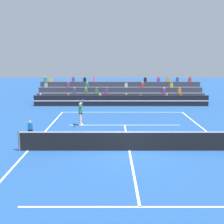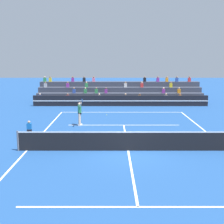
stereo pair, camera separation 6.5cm
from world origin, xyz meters
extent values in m
plane|color=navy|center=(0.00, 0.00, 0.00)|extent=(120.00, 120.00, 0.00)
cube|color=white|center=(0.00, 11.90, 0.00)|extent=(11.00, 0.10, 0.01)
cube|color=white|center=(-5.50, 0.00, 0.00)|extent=(0.10, 23.80, 0.01)
cube|color=white|center=(0.00, -6.43, 0.00)|extent=(8.25, 0.10, 0.01)
cube|color=white|center=(0.00, 6.43, 0.00)|extent=(8.25, 0.10, 0.01)
cube|color=white|center=(0.00, 0.00, 0.00)|extent=(0.10, 12.85, 0.01)
cylinder|color=slate|center=(-5.95, 0.00, 0.55)|extent=(0.10, 0.10, 1.10)
cube|color=black|center=(0.00, 0.00, 0.50)|extent=(11.90, 0.02, 1.00)
cube|color=white|center=(0.00, 0.00, 1.03)|extent=(11.90, 0.04, 0.06)
cube|color=black|center=(0.00, 15.61, 0.55)|extent=(18.00, 0.24, 1.10)
cube|color=white|center=(0.00, 15.48, 0.55)|extent=(18.00, 0.02, 0.10)
cube|color=#383D4C|center=(0.00, 16.88, 0.28)|extent=(18.24, 0.95, 0.55)
cube|color=#B2B2B7|center=(-2.23, 16.71, 0.77)|extent=(0.32, 0.22, 0.44)
sphere|color=beige|center=(-2.23, 16.71, 1.09)|extent=(0.18, 0.18, 0.18)
cube|color=black|center=(0.57, 16.71, 0.77)|extent=(0.32, 0.22, 0.44)
sphere|color=tan|center=(0.57, 16.71, 1.09)|extent=(0.18, 0.18, 0.18)
cube|color=#B2B2B7|center=(4.89, 16.71, 0.77)|extent=(0.32, 0.22, 0.44)
sphere|color=tan|center=(4.89, 16.71, 1.09)|extent=(0.18, 0.18, 0.18)
cube|color=orange|center=(6.36, 16.71, 0.77)|extent=(0.32, 0.22, 0.44)
sphere|color=brown|center=(6.36, 16.71, 1.09)|extent=(0.18, 0.18, 0.18)
cube|color=red|center=(-5.60, 16.71, 0.77)|extent=(0.32, 0.22, 0.44)
sphere|color=brown|center=(-5.60, 16.71, 1.09)|extent=(0.18, 0.18, 0.18)
cube|color=#2D4CA5|center=(-8.55, 16.71, 0.77)|extent=(0.32, 0.22, 0.44)
sphere|color=beige|center=(-8.55, 16.71, 1.09)|extent=(0.18, 0.18, 0.18)
cube|color=orange|center=(2.08, 16.71, 0.77)|extent=(0.32, 0.22, 0.44)
sphere|color=brown|center=(2.08, 16.71, 1.09)|extent=(0.18, 0.18, 0.18)
cube|color=#383D4C|center=(0.00, 17.83, 0.55)|extent=(18.24, 0.95, 1.10)
cube|color=purple|center=(4.76, 17.66, 1.32)|extent=(0.32, 0.22, 0.44)
sphere|color=beige|center=(4.76, 17.66, 1.64)|extent=(0.18, 0.18, 0.18)
cube|color=#2D4CA5|center=(-5.02, 17.66, 1.32)|extent=(0.32, 0.22, 0.44)
sphere|color=#9E7051|center=(-5.02, 17.66, 1.64)|extent=(0.18, 0.18, 0.18)
cube|color=#338C4C|center=(-2.60, 17.66, 1.32)|extent=(0.32, 0.22, 0.44)
sphere|color=brown|center=(-2.60, 17.66, 1.64)|extent=(0.18, 0.18, 0.18)
cube|color=#338C4C|center=(-3.79, 17.66, 1.32)|extent=(0.32, 0.22, 0.44)
sphere|color=beige|center=(-3.79, 17.66, 1.64)|extent=(0.18, 0.18, 0.18)
cube|color=orange|center=(6.44, 17.66, 1.32)|extent=(0.32, 0.22, 0.44)
sphere|color=tan|center=(6.44, 17.66, 1.64)|extent=(0.18, 0.18, 0.18)
cube|color=purple|center=(-1.53, 17.66, 1.32)|extent=(0.32, 0.22, 0.44)
sphere|color=brown|center=(-1.53, 17.66, 1.64)|extent=(0.18, 0.18, 0.18)
cube|color=#383D4C|center=(0.00, 18.78, 0.83)|extent=(18.24, 0.95, 1.65)
cube|color=purple|center=(-5.84, 18.61, 1.87)|extent=(0.32, 0.22, 0.44)
sphere|color=#9E7051|center=(-5.84, 18.61, 2.19)|extent=(0.18, 0.18, 0.18)
cube|color=silver|center=(0.64, 18.61, 1.87)|extent=(0.32, 0.22, 0.44)
sphere|color=brown|center=(0.64, 18.61, 2.19)|extent=(0.18, 0.18, 0.18)
cube|color=yellow|center=(5.72, 18.61, 1.87)|extent=(0.32, 0.22, 0.44)
sphere|color=brown|center=(5.72, 18.61, 2.19)|extent=(0.18, 0.18, 0.18)
cube|color=#B2B2B7|center=(-8.33, 18.61, 1.87)|extent=(0.32, 0.22, 0.44)
sphere|color=brown|center=(-8.33, 18.61, 2.19)|extent=(0.18, 0.18, 0.18)
cube|color=red|center=(2.47, 18.61, 1.87)|extent=(0.32, 0.22, 0.44)
sphere|color=beige|center=(2.47, 18.61, 2.19)|extent=(0.18, 0.18, 0.18)
cube|color=#338C4C|center=(-3.74, 18.61, 1.87)|extent=(0.32, 0.22, 0.44)
sphere|color=tan|center=(-3.74, 18.61, 2.19)|extent=(0.18, 0.18, 0.18)
cube|color=#383D4C|center=(0.00, 19.73, 1.10)|extent=(18.24, 0.95, 2.20)
cube|color=yellow|center=(-7.97, 19.56, 2.42)|extent=(0.32, 0.22, 0.44)
sphere|color=brown|center=(-7.97, 19.56, 2.74)|extent=(0.18, 0.18, 0.18)
cube|color=purple|center=(4.39, 19.56, 2.42)|extent=(0.32, 0.22, 0.44)
sphere|color=brown|center=(4.39, 19.56, 2.74)|extent=(0.18, 0.18, 0.18)
cube|color=#2D4CA5|center=(6.57, 19.56, 2.42)|extent=(0.32, 0.22, 0.44)
sphere|color=brown|center=(6.57, 19.56, 2.74)|extent=(0.18, 0.18, 0.18)
cube|color=black|center=(-4.07, 19.56, 2.42)|extent=(0.32, 0.22, 0.44)
sphere|color=brown|center=(-4.07, 19.56, 2.74)|extent=(0.18, 0.18, 0.18)
cube|color=purple|center=(-5.38, 19.56, 2.42)|extent=(0.32, 0.22, 0.44)
sphere|color=brown|center=(-5.38, 19.56, 2.74)|extent=(0.18, 0.18, 0.18)
cube|color=black|center=(2.87, 19.56, 2.42)|extent=(0.32, 0.22, 0.44)
sphere|color=#9E7051|center=(2.87, 19.56, 2.74)|extent=(0.18, 0.18, 0.18)
cube|color=#338C4C|center=(-8.59, 19.56, 2.42)|extent=(0.32, 0.22, 0.44)
sphere|color=tan|center=(-8.59, 19.56, 2.74)|extent=(0.18, 0.18, 0.18)
cube|color=orange|center=(5.42, 19.56, 2.42)|extent=(0.32, 0.22, 0.44)
sphere|color=#9E7051|center=(5.42, 19.56, 2.74)|extent=(0.18, 0.18, 0.18)
cube|color=pink|center=(-2.99, 19.56, 2.42)|extent=(0.32, 0.22, 0.44)
sphere|color=brown|center=(-2.99, 19.56, 2.74)|extent=(0.18, 0.18, 0.18)
cube|color=red|center=(7.99, 19.56, 2.42)|extent=(0.32, 0.22, 0.44)
sphere|color=brown|center=(7.99, 19.56, 2.74)|extent=(0.18, 0.18, 0.18)
cube|color=black|center=(-6.38, 3.94, 0.06)|extent=(0.28, 0.36, 0.12)
cube|color=black|center=(-6.38, 3.94, 0.18)|extent=(0.28, 0.24, 0.18)
cube|color=#1966B2|center=(-6.38, 3.94, 0.47)|extent=(0.30, 0.18, 0.40)
sphere|color=tan|center=(-6.38, 3.94, 0.76)|extent=(0.17, 0.17, 0.17)
cylinder|color=beige|center=(-3.27, 6.45, 0.45)|extent=(0.14, 0.14, 0.90)
cylinder|color=beige|center=(-3.28, 6.22, 0.45)|extent=(0.14, 0.14, 0.90)
cube|color=black|center=(-3.26, 6.35, 0.94)|extent=(0.28, 0.36, 0.20)
cube|color=#338C4C|center=(-3.26, 6.35, 1.24)|extent=(0.30, 0.40, 0.56)
sphere|color=beige|center=(-3.26, 6.35, 1.60)|extent=(0.22, 0.22, 0.22)
cube|color=white|center=(-3.23, 6.46, 0.04)|extent=(0.28, 0.19, 0.09)
cube|color=white|center=(-3.25, 6.23, 0.04)|extent=(0.28, 0.19, 0.09)
cylinder|color=beige|center=(-3.33, 6.58, 1.18)|extent=(0.09, 0.09, 0.56)
cylinder|color=beige|center=(-3.13, 5.91, 1.64)|extent=(0.24, 0.54, 0.42)
cylinder|color=black|center=(-3.03, 5.60, 1.87)|extent=(0.09, 0.20, 0.15)
torus|color=#1E4C99|center=(-2.99, 5.46, 1.97)|extent=(0.15, 0.42, 0.43)
sphere|color=#C6DB33|center=(-1.36, 10.38, 0.03)|extent=(0.07, 0.07, 0.07)
camera|label=1|loc=(-0.94, -16.24, 5.00)|focal=50.00mm
camera|label=2|loc=(-0.88, -16.24, 5.00)|focal=50.00mm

